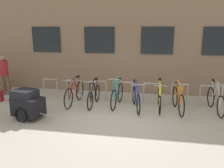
{
  "coord_description": "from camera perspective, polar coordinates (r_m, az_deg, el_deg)",
  "views": [
    {
      "loc": [
        1.03,
        -6.35,
        2.76
      ],
      "look_at": [
        -0.38,
        1.6,
        0.76
      ],
      "focal_mm": 36.44,
      "sensor_mm": 36.0,
      "label": 1
    }
  ],
  "objects": [
    {
      "name": "ground_plane",
      "position": [
        7.0,
        0.78,
        -9.3
      ],
      "size": [
        42.0,
        42.0,
        0.0
      ],
      "primitive_type": "plane",
      "color": "#9E998E"
    },
    {
      "name": "storefront_building",
      "position": [
        12.82,
        5.59,
        13.25
      ],
      "size": [
        28.0,
        6.5,
        5.25
      ],
      "color": "#7A604C",
      "rests_on": "ground"
    },
    {
      "name": "bike_rack",
      "position": [
        8.61,
        3.21,
        -1.4
      ],
      "size": [
        6.61,
        0.05,
        0.79
      ],
      "color": "gray",
      "rests_on": "ground"
    },
    {
      "name": "bicycle_silver",
      "position": [
        8.41,
        24.57,
        -3.68
      ],
      "size": [
        0.44,
        1.76,
        1.09
      ],
      "color": "black",
      "rests_on": "ground"
    },
    {
      "name": "bicycle_orange",
      "position": [
        8.01,
        16.24,
        -3.81
      ],
      "size": [
        0.44,
        1.72,
        1.08
      ],
      "color": "black",
      "rests_on": "ground"
    },
    {
      "name": "bicycle_maroon",
      "position": [
        8.55,
        -9.39,
        -2.31
      ],
      "size": [
        0.44,
        1.83,
        1.01
      ],
      "color": "black",
      "rests_on": "ground"
    },
    {
      "name": "bicycle_blue",
      "position": [
        7.95,
        6.06,
        -3.58
      ],
      "size": [
        0.52,
        1.71,
        1.02
      ],
      "color": "black",
      "rests_on": "ground"
    },
    {
      "name": "bicycle_yellow",
      "position": [
        8.09,
        11.8,
        -3.58
      ],
      "size": [
        0.44,
        1.69,
        1.04
      ],
      "color": "black",
      "rests_on": "ground"
    },
    {
      "name": "bicycle_teal",
      "position": [
        8.23,
        1.3,
        -2.74
      ],
      "size": [
        0.44,
        1.75,
        1.1
      ],
      "color": "black",
      "rests_on": "ground"
    },
    {
      "name": "bicycle_black",
      "position": [
        8.3,
        -4.57,
        -2.88
      ],
      "size": [
        0.44,
        1.64,
        1.01
      ],
      "color": "black",
      "rests_on": "ground"
    },
    {
      "name": "bike_trailer",
      "position": [
        7.51,
        -20.44,
        -4.66
      ],
      "size": [
        1.48,
        0.79,
        0.94
      ],
      "color": "black",
      "rests_on": "ground"
    },
    {
      "name": "person_by_bench",
      "position": [
        10.46,
        -25.38,
        2.66
      ],
      "size": [
        0.36,
        0.32,
        1.67
      ],
      "color": "brown",
      "rests_on": "ground"
    }
  ]
}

